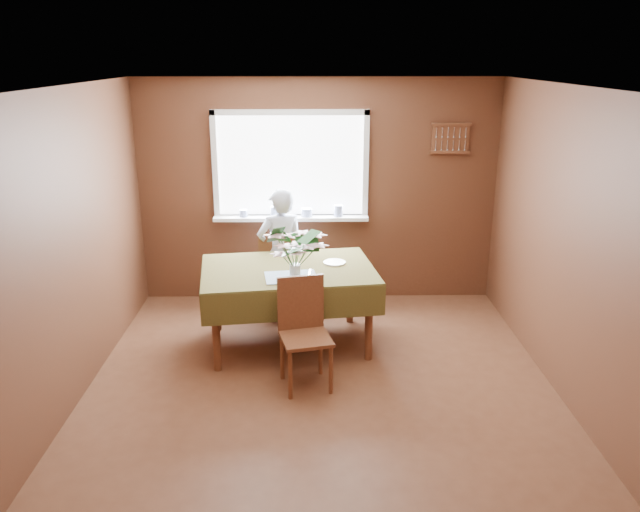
{
  "coord_description": "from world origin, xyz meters",
  "views": [
    {
      "loc": [
        -0.08,
        -4.62,
        2.73
      ],
      "look_at": [
        0.0,
        0.55,
        1.05
      ],
      "focal_mm": 35.0,
      "sensor_mm": 36.0,
      "label": 1
    }
  ],
  "objects_px": {
    "chair_far": "(279,269)",
    "seated_woman": "(281,253)",
    "dining_table": "(288,278)",
    "flower_bouquet": "(295,247)",
    "chair_near": "(303,327)"
  },
  "relations": [
    {
      "from": "chair_far",
      "to": "seated_woman",
      "type": "relative_size",
      "value": 0.65
    },
    {
      "from": "dining_table",
      "to": "seated_woman",
      "type": "xyz_separation_m",
      "value": [
        -0.1,
        0.74,
        0.01
      ]
    },
    {
      "from": "chair_near",
      "to": "seated_woman",
      "type": "distance_m",
      "value": 1.52
    },
    {
      "from": "dining_table",
      "to": "chair_far",
      "type": "xyz_separation_m",
      "value": [
        -0.13,
        0.81,
        -0.19
      ]
    },
    {
      "from": "chair_far",
      "to": "dining_table",
      "type": "bearing_deg",
      "value": 108.42
    },
    {
      "from": "chair_far",
      "to": "chair_near",
      "type": "distance_m",
      "value": 1.57
    },
    {
      "from": "seated_woman",
      "to": "chair_near",
      "type": "bearing_deg",
      "value": 81.05
    },
    {
      "from": "chair_far",
      "to": "seated_woman",
      "type": "height_order",
      "value": "seated_woman"
    },
    {
      "from": "chair_far",
      "to": "chair_near",
      "type": "bearing_deg",
      "value": 109.55
    },
    {
      "from": "chair_far",
      "to": "seated_woman",
      "type": "distance_m",
      "value": 0.21
    },
    {
      "from": "seated_woman",
      "to": "flower_bouquet",
      "type": "distance_m",
      "value": 1.09
    },
    {
      "from": "dining_table",
      "to": "chair_near",
      "type": "height_order",
      "value": "chair_near"
    },
    {
      "from": "seated_woman",
      "to": "flower_bouquet",
      "type": "relative_size",
      "value": 2.72
    },
    {
      "from": "chair_far",
      "to": "flower_bouquet",
      "type": "distance_m",
      "value": 1.24
    },
    {
      "from": "flower_bouquet",
      "to": "chair_far",
      "type": "bearing_deg",
      "value": 100.72
    }
  ]
}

